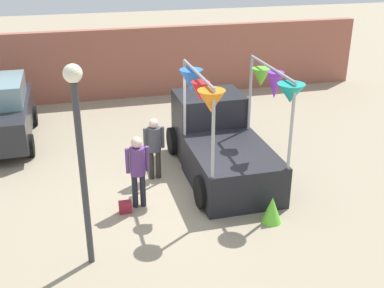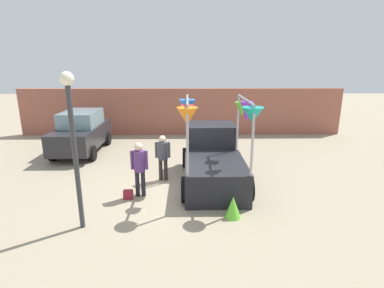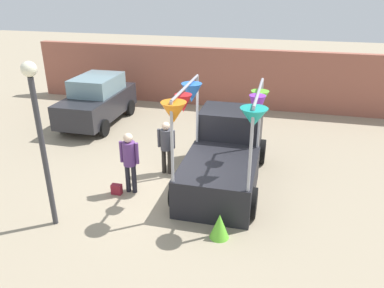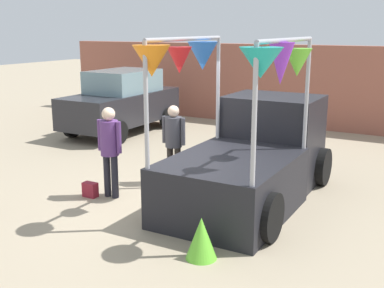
{
  "view_description": "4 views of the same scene",
  "coord_description": "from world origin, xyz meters",
  "px_view_note": "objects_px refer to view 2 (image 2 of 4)",
  "views": [
    {
      "loc": [
        -2.38,
        -9.98,
        5.72
      ],
      "look_at": [
        0.28,
        0.21,
        1.13
      ],
      "focal_mm": 45.0,
      "sensor_mm": 36.0,
      "label": 1
    },
    {
      "loc": [
        0.33,
        -9.01,
        4.05
      ],
      "look_at": [
        0.47,
        0.03,
        1.55
      ],
      "focal_mm": 28.0,
      "sensor_mm": 36.0,
      "label": 2
    },
    {
      "loc": [
        2.6,
        -8.61,
        5.29
      ],
      "look_at": [
        0.39,
        0.28,
        1.28
      ],
      "focal_mm": 35.0,
      "sensor_mm": 36.0,
      "label": 3
    },
    {
      "loc": [
        4.42,
        -7.22,
        3.13
      ],
      "look_at": [
        0.42,
        -0.06,
        1.14
      ],
      "focal_mm": 45.0,
      "sensor_mm": 36.0,
      "label": 4
    }
  ],
  "objects_px": {
    "vendor_truck": "(212,156)",
    "folded_kite_bundle_lime": "(233,207)",
    "person_vendor": "(163,154)",
    "parked_car": "(82,132)",
    "person_customer": "(139,164)",
    "handbag": "(128,194)",
    "street_lamp": "(72,130)"
  },
  "relations": [
    {
      "from": "street_lamp",
      "to": "handbag",
      "type": "bearing_deg",
      "value": 61.74
    },
    {
      "from": "person_customer",
      "to": "folded_kite_bundle_lime",
      "type": "height_order",
      "value": "person_customer"
    },
    {
      "from": "person_vendor",
      "to": "street_lamp",
      "type": "height_order",
      "value": "street_lamp"
    },
    {
      "from": "person_vendor",
      "to": "street_lamp",
      "type": "xyz_separation_m",
      "value": [
        -1.81,
        -3.07,
        1.54
      ]
    },
    {
      "from": "person_customer",
      "to": "handbag",
      "type": "bearing_deg",
      "value": -150.26
    },
    {
      "from": "person_customer",
      "to": "folded_kite_bundle_lime",
      "type": "xyz_separation_m",
      "value": [
        2.66,
        -1.37,
        -0.74
      ]
    },
    {
      "from": "handbag",
      "to": "vendor_truck",
      "type": "bearing_deg",
      "value": 29.66
    },
    {
      "from": "vendor_truck",
      "to": "person_vendor",
      "type": "height_order",
      "value": "vendor_truck"
    },
    {
      "from": "vendor_truck",
      "to": "street_lamp",
      "type": "height_order",
      "value": "street_lamp"
    },
    {
      "from": "person_customer",
      "to": "street_lamp",
      "type": "bearing_deg",
      "value": -123.95
    },
    {
      "from": "person_vendor",
      "to": "parked_car",
      "type": "bearing_deg",
      "value": 138.67
    },
    {
      "from": "vendor_truck",
      "to": "person_customer",
      "type": "relative_size",
      "value": 2.44
    },
    {
      "from": "person_vendor",
      "to": "street_lamp",
      "type": "distance_m",
      "value": 3.88
    },
    {
      "from": "parked_car",
      "to": "person_customer",
      "type": "relative_size",
      "value": 2.33
    },
    {
      "from": "person_vendor",
      "to": "folded_kite_bundle_lime",
      "type": "xyz_separation_m",
      "value": [
        2.06,
        -2.66,
        -0.67
      ]
    },
    {
      "from": "handbag",
      "to": "folded_kite_bundle_lime",
      "type": "height_order",
      "value": "folded_kite_bundle_lime"
    },
    {
      "from": "parked_car",
      "to": "handbag",
      "type": "xyz_separation_m",
      "value": [
        3.02,
        -4.97,
        -0.8
      ]
    },
    {
      "from": "vendor_truck",
      "to": "handbag",
      "type": "relative_size",
      "value": 14.98
    },
    {
      "from": "person_vendor",
      "to": "street_lamp",
      "type": "relative_size",
      "value": 0.42
    },
    {
      "from": "vendor_truck",
      "to": "person_vendor",
      "type": "relative_size",
      "value": 2.59
    },
    {
      "from": "handbag",
      "to": "street_lamp",
      "type": "height_order",
      "value": "street_lamp"
    },
    {
      "from": "person_customer",
      "to": "person_vendor",
      "type": "height_order",
      "value": "person_customer"
    },
    {
      "from": "parked_car",
      "to": "folded_kite_bundle_lime",
      "type": "bearing_deg",
      "value": -45.55
    },
    {
      "from": "vendor_truck",
      "to": "parked_car",
      "type": "height_order",
      "value": "vendor_truck"
    },
    {
      "from": "vendor_truck",
      "to": "parked_car",
      "type": "distance_m",
      "value": 6.66
    },
    {
      "from": "person_customer",
      "to": "folded_kite_bundle_lime",
      "type": "distance_m",
      "value": 3.09
    },
    {
      "from": "vendor_truck",
      "to": "handbag",
      "type": "height_order",
      "value": "vendor_truck"
    },
    {
      "from": "vendor_truck",
      "to": "folded_kite_bundle_lime",
      "type": "relative_size",
      "value": 6.99
    },
    {
      "from": "person_customer",
      "to": "person_vendor",
      "type": "xyz_separation_m",
      "value": [
        0.61,
        1.28,
        -0.07
      ]
    },
    {
      "from": "vendor_truck",
      "to": "folded_kite_bundle_lime",
      "type": "bearing_deg",
      "value": -82.82
    },
    {
      "from": "parked_car",
      "to": "person_vendor",
      "type": "xyz_separation_m",
      "value": [
        3.97,
        -3.49,
        0.03
      ]
    },
    {
      "from": "folded_kite_bundle_lime",
      "to": "person_customer",
      "type": "bearing_deg",
      "value": 152.7
    }
  ]
}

